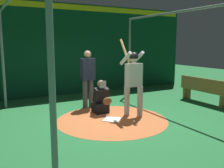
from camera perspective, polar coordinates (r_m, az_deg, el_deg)
ground_plane at (r=6.55m, az=-0.00°, el=-8.23°), size 27.31×27.31×0.00m
dirt_circle at (r=6.55m, az=-0.00°, el=-8.20°), size 2.89×2.89×0.01m
home_plate at (r=6.55m, az=-0.00°, el=-8.13°), size 0.59×0.59×0.01m
batter at (r=6.71m, az=4.91°, el=1.47°), size 0.68×0.49×2.09m
catcher at (r=7.11m, az=-2.52°, el=-3.73°), size 0.58×0.40×0.95m
umpire at (r=7.66m, az=-5.58°, el=1.89°), size 0.22×0.49×1.76m
back_wall at (r=9.79m, az=-11.08°, el=7.83°), size 0.23×11.31×3.47m
cage_frame at (r=6.25m, az=-0.00°, el=9.95°), size 5.48×4.63×2.92m
bench at (r=8.81m, az=20.16°, el=-1.24°), size 1.78×0.36×0.85m
baseball_0 at (r=6.29m, az=5.06°, el=-8.61°), size 0.07×0.07×0.07m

